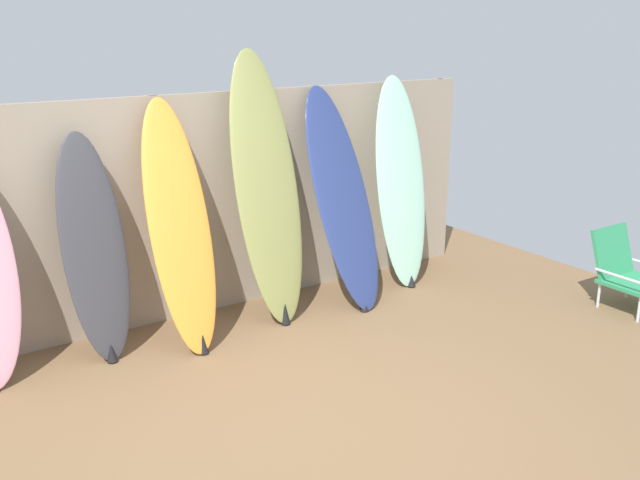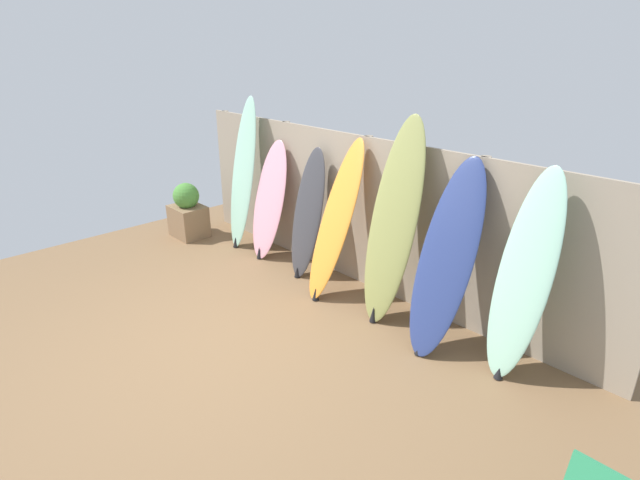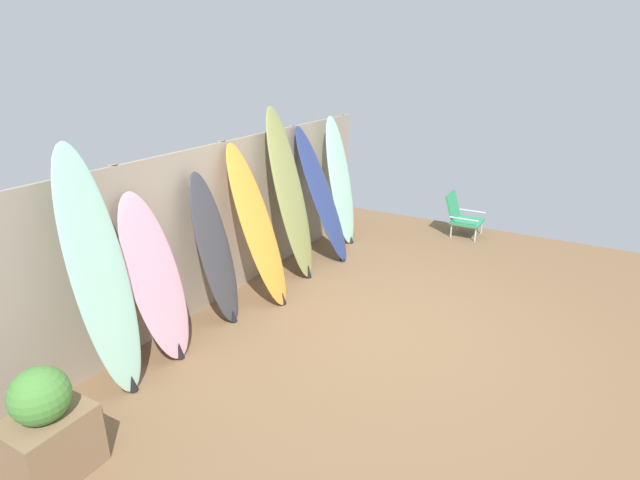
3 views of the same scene
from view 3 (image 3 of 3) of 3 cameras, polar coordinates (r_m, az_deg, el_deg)
ground at (r=5.32m, az=7.42°, el=-10.26°), size 7.68×7.68×0.00m
fence_back at (r=5.91m, az=-10.41°, el=2.37°), size 6.08×0.11×1.80m
surfboard_seafoam_0 at (r=4.38m, az=-23.84°, el=-3.76°), size 0.51×0.48×2.11m
surfboard_pink_1 at (r=4.80m, az=-18.26°, el=-4.28°), size 0.57×0.50×1.58m
surfboard_charcoal_2 at (r=5.29m, az=-11.92°, el=-1.14°), size 0.47×0.46×1.61m
surfboard_orange_3 at (r=5.62m, az=-7.16°, el=1.52°), size 0.51×0.79×1.81m
surfboard_olive_4 at (r=6.21m, az=-3.40°, el=5.09°), size 0.57×0.61×2.14m
surfboard_navy_5 at (r=6.79m, az=0.22°, el=5.11°), size 0.60×0.82×1.82m
surfboard_seafoam_6 at (r=7.42m, az=2.34°, el=6.67°), size 0.54×0.52×1.88m
beach_chair at (r=8.16m, az=15.80°, el=2.80°), size 0.50×0.54×0.66m
planter_box at (r=3.98m, az=-28.70°, el=-18.35°), size 0.53×0.43×0.83m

